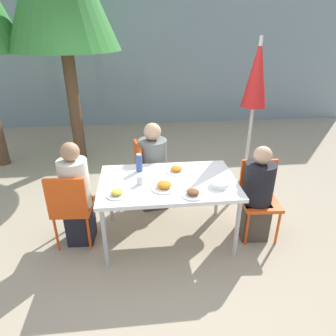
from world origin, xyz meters
The scene contains 17 objects.
ground_plane centered at (0.00, 0.00, 0.00)m, with size 24.00×24.00×0.00m, color tan.
building_facade centered at (0.00, 4.52, 1.50)m, with size 10.00×0.20×3.00m.
dining_table centered at (0.00, 0.00, 0.68)m, with size 1.44×0.90×0.73m.
chair_left centered at (-1.03, -0.02, 0.52)m, with size 0.42×0.42×0.88m.
person_left centered at (-0.97, 0.06, 0.56)m, with size 0.31×0.31×1.18m.
chair_right centered at (1.03, 0.01, 0.52)m, with size 0.43×0.43×0.88m.
person_right centered at (0.97, -0.06, 0.52)m, with size 0.33×0.33×1.10m.
chair_far centered at (-0.20, 0.74, 0.52)m, with size 0.46×0.46×0.88m.
person_far centered at (-0.12, 0.70, 0.54)m, with size 0.37×0.37×1.15m.
closed_umbrella centered at (1.21, 0.96, 1.54)m, with size 0.36×0.36×2.10m.
plate_0 centered at (-0.05, -0.15, 0.76)m, with size 0.27×0.27×0.07m.
plate_1 centered at (0.21, -0.32, 0.75)m, with size 0.22×0.22×0.06m.
plate_2 centered at (0.12, 0.21, 0.75)m, with size 0.23×0.23×0.06m.
plate_3 centered at (-0.52, -0.25, 0.75)m, with size 0.20×0.20×0.06m.
bottle centered at (-0.29, 0.27, 0.83)m, with size 0.07×0.07×0.21m.
drinking_cup centered at (-0.29, -0.04, 0.78)m, with size 0.07×0.07×0.10m.
salad_bowl centered at (0.50, -0.17, 0.76)m, with size 0.19×0.19×0.05m.
Camera 1 is at (-0.29, -2.76, 2.22)m, focal length 32.00 mm.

